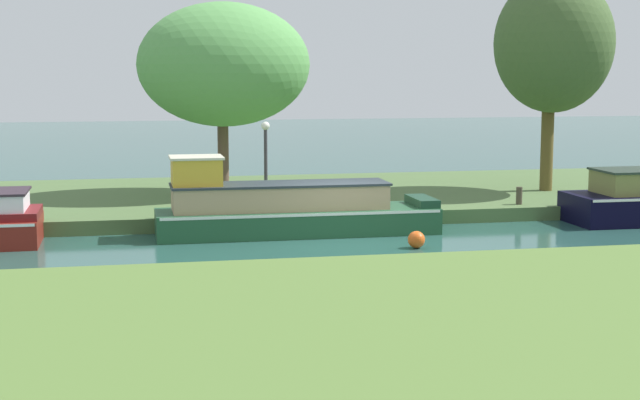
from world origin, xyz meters
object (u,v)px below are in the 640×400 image
lamp_post (266,153)px  willow_tree_left (224,65)px  forest_barge (286,209)px  willow_tree_centre (553,44)px  mooring_post_near (4,209)px  mooring_post_far (519,196)px  channel_buoy (416,240)px

lamp_post → willow_tree_left: bearing=103.0°
forest_barge → lamp_post: size_ratio=3.00×
willow_tree_left → lamp_post: bearing=-77.0°
willow_tree_left → willow_tree_centre: 10.57m
lamp_post → willow_tree_centre: bearing=11.9°
willow_tree_left → mooring_post_near: (-6.33, -4.19, -3.82)m
willow_tree_centre → mooring_post_far: (-2.20, -2.74, -4.50)m
mooring_post_near → mooring_post_far: 14.58m
willow_tree_centre → lamp_post: 10.35m
mooring_post_far → channel_buoy: size_ratio=1.22×
forest_barge → mooring_post_far: 7.37m
lamp_post → channel_buoy: 5.94m
mooring_post_near → mooring_post_far: bearing=0.0°
willow_tree_left → forest_barge: bearing=-79.7°
channel_buoy → forest_barge: bearing=137.1°
forest_barge → mooring_post_near: bearing=168.6°
willow_tree_left → willow_tree_centre: (10.45, -1.45, 0.66)m
willow_tree_left → lamp_post: (0.80, -3.48, -2.50)m
willow_tree_centre → mooring_post_far: size_ratio=13.52×
willow_tree_centre → lamp_post: (-9.65, -2.03, -3.17)m
lamp_post → channel_buoy: bearing=-57.8°
channel_buoy → willow_tree_left: bearing=114.8°
lamp_post → mooring_post_near: (-7.13, -0.71, -1.32)m
lamp_post → channel_buoy: size_ratio=5.84×
willow_tree_left → channel_buoy: bearing=-65.2°
willow_tree_centre → mooring_post_near: (-16.78, -2.74, -4.48)m
lamp_post → mooring_post_near: lamp_post is taller
willow_tree_centre → channel_buoy: (-6.62, -6.82, -4.95)m
willow_tree_centre → mooring_post_far: 5.71m
willow_tree_centre → willow_tree_left: bearing=172.1°
willow_tree_centre → mooring_post_near: bearing=-170.7°
willow_tree_centre → mooring_post_far: willow_tree_centre is taller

